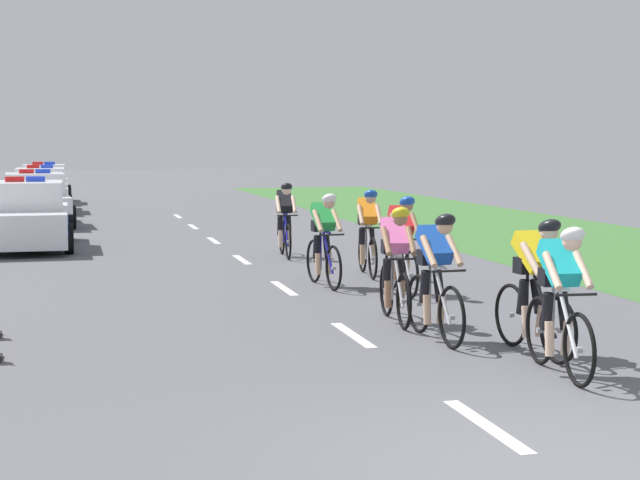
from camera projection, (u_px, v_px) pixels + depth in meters
ground_plane at (554, 471)px, 7.07m from camera, size 160.00×160.00×0.00m
grass_verge at (593, 245)px, 22.59m from camera, size 7.00×60.00×0.01m
lane_markings_centre at (261, 272)px, 17.87m from camera, size 0.14×29.60×0.01m
cyclist_lead at (560, 298)px, 9.91m from camera, size 0.44×1.72×1.56m
cyclist_second at (535, 284)px, 10.87m from camera, size 0.44×1.72×1.56m
cyclist_third at (436, 275)px, 11.64m from camera, size 0.42×1.72×1.56m
cyclist_fourth at (395, 263)px, 12.82m from camera, size 0.45×1.72×1.56m
cyclist_fifth at (402, 243)px, 15.29m from camera, size 0.42×1.72×1.56m
cyclist_sixth at (368, 231)px, 17.36m from camera, size 0.45×1.72×1.56m
cyclist_seventh at (324, 239)px, 16.05m from camera, size 0.44×1.72×1.56m
cyclist_eighth at (285, 219)px, 20.21m from camera, size 0.44×1.72×1.56m
police_car_nearest at (27, 218)px, 21.88m from camera, size 2.01×4.41×1.59m
police_car_second at (35, 202)px, 27.77m from camera, size 2.20×4.50×1.59m
police_car_third at (41, 192)px, 33.20m from camera, size 2.03×4.41×1.59m
police_car_furthest at (44, 185)px, 38.17m from camera, size 2.01×4.41×1.59m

